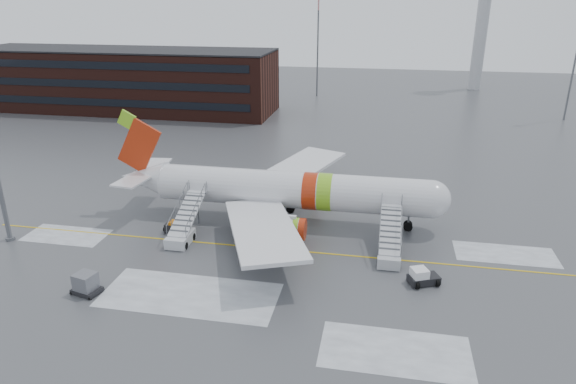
% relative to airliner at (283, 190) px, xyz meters
% --- Properties ---
extents(ground, '(260.00, 260.00, 0.00)m').
position_rel_airliner_xyz_m(ground, '(1.64, -5.70, -3.42)').
color(ground, '#494C4F').
rests_on(ground, ground).
extents(airliner, '(35.03, 32.97, 11.18)m').
position_rel_airliner_xyz_m(airliner, '(0.00, 0.00, 0.00)').
color(airliner, silver).
rests_on(airliner, ground).
extents(airstair_fwd, '(2.05, 7.70, 3.48)m').
position_rel_airliner_xyz_m(airstair_fwd, '(11.10, -6.54, -2.35)').
color(airstair_fwd, '#AEB0B5').
rests_on(airstair_fwd, ground).
extents(airstair_aft, '(2.05, 7.70, 3.48)m').
position_rel_airliner_xyz_m(airstair_aft, '(-8.52, -6.54, -2.35)').
color(airstair_aft, silver).
rests_on(airstair_aft, ground).
extents(pushback_tug, '(2.81, 2.53, 1.42)m').
position_rel_airliner_xyz_m(pushback_tug, '(13.81, -10.47, -2.79)').
color(pushback_tug, black).
rests_on(pushback_tug, ground).
extents(uld_container, '(2.42, 1.99, 1.74)m').
position_rel_airliner_xyz_m(uld_container, '(-12.54, -16.96, -2.61)').
color(uld_container, black).
rests_on(uld_container, ground).
extents(baggage_tractor, '(2.40, 1.18, 1.24)m').
position_rel_airliner_xyz_m(baggage_tractor, '(-10.00, -5.08, -2.89)').
color(baggage_tractor, black).
rests_on(baggage_tractor, ground).
extents(terminal_building, '(62.00, 16.11, 12.30)m').
position_rel_airliner_xyz_m(terminal_building, '(-43.36, 49.28, 2.78)').
color(terminal_building, '#3F1E16').
rests_on(terminal_building, ground).
extents(control_tower, '(6.40, 6.40, 30.00)m').
position_rel_airliner_xyz_m(control_tower, '(31.64, 89.30, 15.33)').
color(control_tower, '#B2B5BA').
rests_on(control_tower, ground).
extents(light_mast_far_n, '(1.20, 1.20, 24.25)m').
position_rel_airliner_xyz_m(light_mast_far_n, '(-6.36, 72.30, 10.42)').
color(light_mast_far_n, '#595B60').
rests_on(light_mast_far_n, ground).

